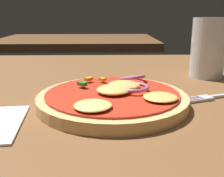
% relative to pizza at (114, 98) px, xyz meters
% --- Properties ---
extents(dining_table, '(1.24, 1.00, 0.04)m').
position_rel_pizza_xyz_m(dining_table, '(-0.01, -0.01, -0.03)').
color(dining_table, brown).
rests_on(dining_table, ground).
extents(pizza, '(0.22, 0.22, 0.03)m').
position_rel_pizza_xyz_m(pizza, '(0.00, 0.00, 0.00)').
color(pizza, tan).
rests_on(pizza, dining_table).
extents(fork, '(0.18, 0.07, 0.01)m').
position_rel_pizza_xyz_m(fork, '(0.18, 0.03, -0.01)').
color(fork, silver).
rests_on(fork, dining_table).
extents(beer_glass, '(0.07, 0.07, 0.12)m').
position_rel_pizza_xyz_m(beer_glass, '(0.20, 0.18, 0.04)').
color(beer_glass, silver).
rests_on(beer_glass, dining_table).
extents(background_table, '(0.81, 0.53, 0.04)m').
position_rel_pizza_xyz_m(background_table, '(-0.16, 1.06, -0.03)').
color(background_table, brown).
rests_on(background_table, ground).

